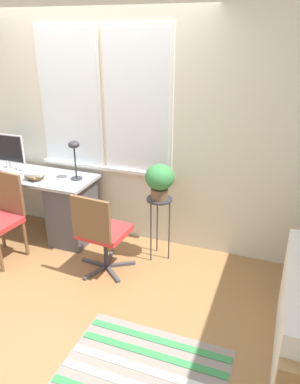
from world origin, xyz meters
TOP-DOWN VIEW (x-y plane):
  - ground_plane at (0.00, 0.00)m, footprint 14.00×14.00m
  - wall_back_with_window at (0.00, 0.66)m, footprint 9.00×0.12m
  - desk at (-0.94, 0.29)m, footprint 1.91×0.58m
  - monitor at (-1.10, 0.36)m, footprint 0.48×0.21m
  - mouse at (-0.85, 0.12)m, footprint 0.04×0.07m
  - desk_lamp at (-0.18, 0.35)m, footprint 0.13×0.13m
  - book_stack at (-0.59, 0.18)m, footprint 0.22×0.19m
  - desk_chair_wooden at (-0.74, -0.26)m, footprint 0.45×0.46m
  - office_chair_swivel at (0.37, -0.15)m, footprint 0.56×0.58m
  - plant_stand at (0.82, 0.30)m, footprint 0.26×0.26m
  - potted_plant at (0.82, 0.30)m, footprint 0.29×0.29m
  - floor_rug_striped at (1.22, -1.14)m, footprint 1.19×0.82m

SIDE VIEW (x-z plane):
  - ground_plane at x=0.00m, z-range 0.00..0.00m
  - floor_rug_striped at x=1.22m, z-range 0.00..0.01m
  - desk at x=-0.94m, z-range 0.03..0.78m
  - office_chair_swivel at x=0.37m, z-range 0.02..0.91m
  - desk_chair_wooden at x=-0.74m, z-range 0.03..0.95m
  - plant_stand at x=0.82m, z-range 0.26..0.96m
  - mouse at x=-0.85m, z-range 0.76..0.79m
  - book_stack at x=-0.59m, z-range 0.76..0.85m
  - potted_plant at x=0.82m, z-range 0.72..1.09m
  - monitor at x=-1.10m, z-range 0.77..1.19m
  - desk_lamp at x=-0.18m, z-range 0.87..1.30m
  - wall_back_with_window at x=0.00m, z-range 0.01..2.71m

